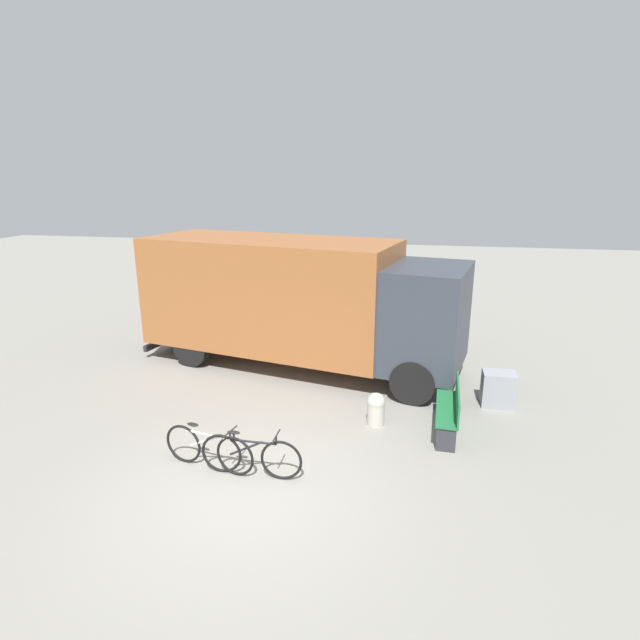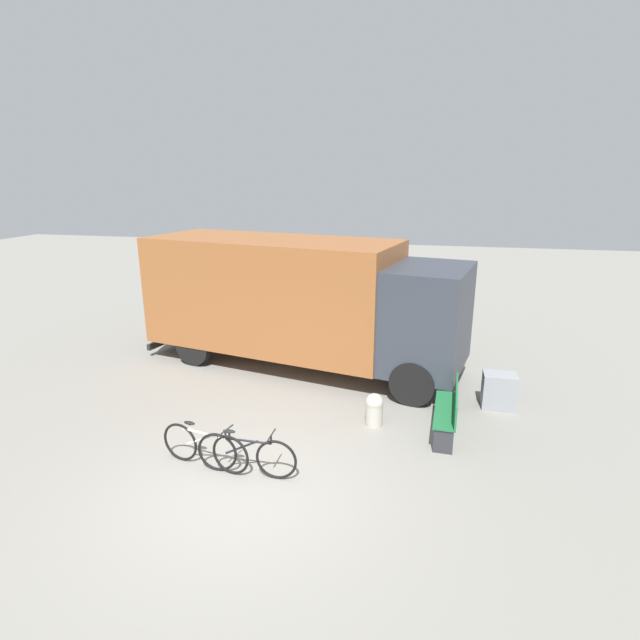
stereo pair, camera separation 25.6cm
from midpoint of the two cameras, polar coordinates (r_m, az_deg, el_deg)
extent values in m
plane|color=gray|center=(8.25, -9.34, -19.03)|extent=(60.00, 60.00, 0.00)
cube|color=#99592D|center=(12.84, -6.23, 3.14)|extent=(6.72, 3.79, 2.73)
cube|color=#333842|center=(11.53, 11.46, 0.36)|extent=(2.14, 2.73, 2.32)
cube|color=black|center=(15.04, -16.81, -1.80)|extent=(0.59, 2.39, 0.16)
cylinder|color=black|center=(12.92, 12.20, -3.37)|extent=(1.02, 0.48, 0.98)
cylinder|color=black|center=(10.88, 9.90, -7.01)|extent=(1.02, 0.48, 0.98)
cylinder|color=black|center=(14.98, -9.83, -0.52)|extent=(1.02, 0.48, 0.98)
cylinder|color=black|center=(13.27, -15.00, -3.05)|extent=(1.02, 0.48, 0.98)
cube|color=#1E6638|center=(9.90, 13.58, -9.79)|extent=(0.48, 1.68, 0.04)
cube|color=#1E6638|center=(9.81, 14.74, -8.71)|extent=(0.11, 1.66, 0.47)
cube|color=#2D2D33|center=(9.32, 13.41, -13.21)|extent=(0.34, 0.07, 0.45)
cube|color=#2D2D33|center=(10.71, 13.54, -9.17)|extent=(0.34, 0.07, 0.45)
torus|color=black|center=(9.06, -16.15, -13.43)|extent=(0.69, 0.18, 0.69)
torus|color=black|center=(8.53, -10.57, -15.04)|extent=(0.69, 0.18, 0.69)
cylinder|color=silver|center=(8.65, -13.57, -12.65)|extent=(0.85, 0.20, 0.04)
cylinder|color=silver|center=(8.75, -13.93, -13.28)|extent=(0.57, 0.15, 0.32)
cylinder|color=silver|center=(8.78, -15.12, -11.91)|extent=(0.03, 0.03, 0.11)
ellipsoid|color=black|center=(8.74, -15.15, -11.46)|extent=(0.23, 0.13, 0.05)
cylinder|color=black|center=(8.39, -11.14, -12.88)|extent=(0.03, 0.03, 0.15)
cylinder|color=black|center=(8.36, -11.17, -12.44)|extent=(0.11, 0.44, 0.02)
torus|color=black|center=(8.64, -12.05, -14.69)|extent=(0.69, 0.05, 0.69)
torus|color=black|center=(8.32, -5.36, -15.67)|extent=(0.69, 0.05, 0.69)
cylinder|color=black|center=(8.33, -8.86, -13.57)|extent=(0.86, 0.04, 0.04)
cylinder|color=black|center=(8.42, -9.32, -14.27)|extent=(0.58, 0.04, 0.32)
cylinder|color=black|center=(8.39, -10.71, -12.97)|extent=(0.03, 0.03, 0.11)
ellipsoid|color=black|center=(8.36, -10.74, -12.51)|extent=(0.22, 0.09, 0.05)
cylinder|color=black|center=(8.16, -5.95, -13.52)|extent=(0.03, 0.03, 0.15)
cylinder|color=black|center=(8.13, -5.97, -13.07)|extent=(0.03, 0.44, 0.02)
cylinder|color=#B2AD9E|center=(10.02, 5.66, -10.54)|extent=(0.34, 0.34, 0.48)
sphere|color=#B2AD9E|center=(9.91, 5.70, -9.30)|extent=(0.36, 0.36, 0.36)
cube|color=gray|center=(11.30, 19.08, -7.45)|extent=(0.68, 0.49, 0.75)
camera|label=1|loc=(0.13, -90.68, -0.20)|focal=28.00mm
camera|label=2|loc=(0.13, 89.32, 0.20)|focal=28.00mm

